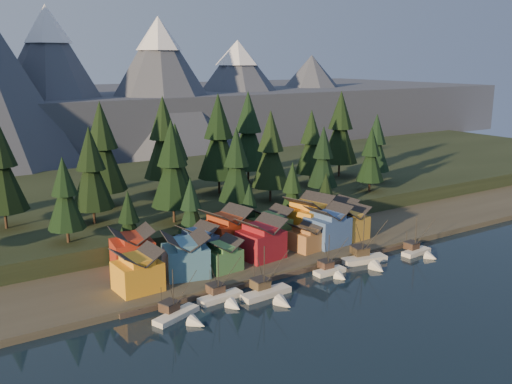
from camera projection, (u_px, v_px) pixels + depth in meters
ground at (333, 299)px, 116.54m from camera, size 500.00×500.00×0.00m
shore_strip at (233, 243)px, 149.01m from camera, size 400.00×50.00×1.50m
hillside at (156, 197)px, 189.29m from camera, size 420.00×100.00×6.00m
dock at (286, 272)px, 129.89m from camera, size 80.00×4.00×1.00m
mountain_ridge at (46, 103)px, 282.62m from camera, size 560.00×190.00×90.00m
boat_0 at (181, 310)px, 106.82m from camera, size 10.54×10.88×10.67m
boat_1 at (223, 292)px, 114.71m from camera, size 9.90×10.67×10.82m
boat_2 at (270, 288)px, 116.34m from camera, size 11.47×12.40×11.87m
boat_4 at (332, 266)px, 128.99m from camera, size 7.82×8.53×10.20m
boat_5 at (367, 254)px, 135.73m from camera, size 11.91×12.59×12.86m
boat_6 at (420, 247)px, 141.89m from camera, size 8.73×9.38×10.60m
house_front_0 at (137, 269)px, 116.08m from camera, size 9.15×8.69×8.76m
house_front_1 at (186, 254)px, 123.93m from camera, size 10.98×10.71×9.52m
house_front_2 at (222, 253)px, 127.82m from camera, size 7.79×7.84×7.11m
house_front_3 at (261, 237)px, 135.02m from camera, size 10.54×10.16×9.58m
house_front_4 at (306, 236)px, 140.93m from camera, size 7.48×7.93×6.74m
house_front_5 at (328, 224)px, 144.75m from camera, size 10.42×9.63×10.15m
house_front_6 at (349, 222)px, 149.72m from camera, size 9.34×8.90×8.71m
house_back_0 at (132, 248)px, 127.34m from camera, size 9.84×9.54×9.58m
house_back_1 at (198, 242)px, 133.58m from camera, size 8.66×8.74×8.46m
house_back_2 at (226, 229)px, 139.78m from camera, size 11.51×10.85×10.66m
house_back_3 at (271, 225)px, 146.29m from camera, size 9.16×8.21×9.07m
house_back_4 at (309, 216)px, 150.58m from camera, size 12.33×12.03×11.16m
house_back_5 at (338, 215)px, 154.90m from camera, size 8.53×8.63×9.29m
tree_hill_1 at (0, 168)px, 140.54m from camera, size 12.24×12.24×28.52m
tree_hill_2 at (65, 196)px, 130.55m from camera, size 8.74×8.74×20.37m
tree_hill_3 at (91, 171)px, 145.01m from camera, size 10.92×10.92×25.45m
tree_hill_4 at (102, 150)px, 160.87m from camera, size 13.09×13.09×30.49m
tree_hill_5 at (172, 167)px, 146.22m from camera, size 11.58×11.58×26.97m
tree_hill_6 at (176, 161)px, 163.05m from camera, size 10.40×10.40×24.24m
tree_hill_7 at (236, 167)px, 154.50m from camera, size 10.33×10.33×24.07m
tree_hill_8 at (219, 139)px, 177.39m from camera, size 13.55×13.55×31.56m
tree_hill_9 at (271, 152)px, 168.29m from camera, size 11.74×11.74×27.36m
tree_hill_10 at (248, 133)px, 192.42m from camera, size 13.51×13.51×31.47m
tree_hill_11 at (323, 159)px, 173.36m from camera, size 9.50×9.50×22.14m
tree_hill_12 at (311, 144)px, 190.25m from camera, size 10.92×10.92×25.44m
tree_hill_13 at (371, 156)px, 181.43m from camera, size 9.00×9.00×20.96m
tree_hill_14 at (340, 130)px, 204.02m from camera, size 13.25×13.25×30.86m
tree_hill_15 at (164, 140)px, 178.22m from camera, size 13.22×13.22×30.80m
tree_hill_17 at (376, 145)px, 195.62m from camera, size 10.15×10.15×23.64m
tree_shore_0 at (129, 223)px, 131.85m from camera, size 7.30×7.30×17.01m
tree_shore_1 at (191, 210)px, 140.18m from camera, size 7.85×7.85×18.28m
tree_shore_2 at (249, 208)px, 149.64m from camera, size 6.34×6.34×14.78m
tree_shore_3 at (292, 193)px, 156.54m from camera, size 8.16×8.16×19.01m
tree_shore_4 at (326, 195)px, 163.44m from camera, size 6.35×6.35×14.78m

